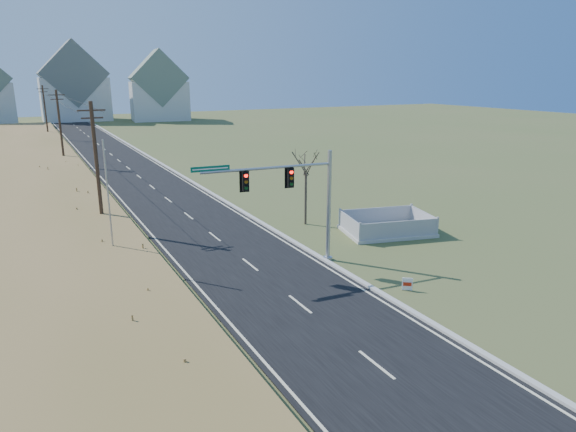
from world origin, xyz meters
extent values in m
plane|color=#4B592B|center=(0.00, 0.00, 0.00)|extent=(260.00, 260.00, 0.00)
cube|color=black|center=(0.00, 50.00, 0.03)|extent=(8.00, 180.00, 0.06)
cube|color=#B2AFA8|center=(4.15, 50.00, 0.09)|extent=(0.30, 180.00, 0.18)
cylinder|color=#422D1E|center=(-6.50, 15.00, 4.50)|extent=(0.26, 0.26, 9.00)
cube|color=#422D1E|center=(-6.50, 15.00, 8.40)|extent=(1.80, 0.10, 0.10)
cube|color=#422D1E|center=(-6.50, 15.00, 7.90)|extent=(1.40, 0.10, 0.10)
cylinder|color=#422D1E|center=(-6.50, 45.00, 4.50)|extent=(0.26, 0.26, 9.00)
cube|color=#422D1E|center=(-6.50, 45.00, 8.40)|extent=(1.80, 0.10, 0.10)
cube|color=#422D1E|center=(-6.50, 45.00, 7.90)|extent=(1.40, 0.10, 0.10)
cylinder|color=#422D1E|center=(-6.50, 75.00, 4.50)|extent=(0.26, 0.26, 9.00)
cube|color=#422D1E|center=(-6.50, 75.00, 8.40)|extent=(1.80, 0.10, 0.10)
cube|color=#422D1E|center=(-6.50, 75.00, 7.90)|extent=(1.40, 0.10, 0.10)
cube|color=silver|center=(2.00, 112.00, 5.00)|extent=(15.00, 10.00, 10.00)
cube|color=slate|center=(2.00, 112.00, 10.90)|extent=(15.27, 10.20, 15.27)
cube|color=silver|center=(20.00, 104.00, 4.50)|extent=(13.87, 10.31, 9.00)
cube|color=slate|center=(20.00, 104.00, 9.90)|extent=(14.12, 10.51, 13.24)
cylinder|color=#9EA0A5|center=(4.50, 2.73, 0.09)|extent=(0.56, 0.56, 0.19)
cylinder|color=#9EA0A5|center=(4.50, 2.73, 3.28)|extent=(0.24, 0.24, 6.57)
cylinder|color=#9EA0A5|center=(0.76, 3.02, 5.82)|extent=(7.50, 0.73, 0.15)
cube|color=black|center=(2.07, 2.92, 5.19)|extent=(0.36, 0.31, 1.05)
cube|color=black|center=(-0.55, 3.13, 5.19)|extent=(0.36, 0.31, 1.05)
cube|color=#055740|center=(-2.42, 3.27, 6.01)|extent=(2.06, 0.20, 0.28)
cube|color=#B7B5AD|center=(11.05, 5.47, 0.11)|extent=(6.66, 5.27, 0.22)
cube|color=#9A9A9E|center=(10.63, 3.65, 0.78)|extent=(5.47, 1.35, 1.12)
cube|color=#9A9A9E|center=(11.48, 7.29, 0.78)|extent=(5.47, 1.35, 1.12)
cube|color=#9A9A9E|center=(8.33, 6.11, 0.78)|extent=(0.93, 3.65, 1.12)
cube|color=#9A9A9E|center=(13.78, 4.83, 0.78)|extent=(0.93, 3.65, 1.12)
cube|color=white|center=(5.72, -3.00, 0.35)|extent=(0.47, 0.35, 0.66)
cube|color=red|center=(5.70, -3.02, 0.35)|extent=(0.36, 0.26, 0.19)
cylinder|color=#B7B5AD|center=(-7.00, 7.41, 0.07)|extent=(0.33, 0.33, 0.15)
cylinder|color=#9EA0A5|center=(-7.00, 7.41, 3.66)|extent=(0.09, 0.09, 7.32)
cylinder|color=#4C3F33|center=(7.05, 9.94, 1.92)|extent=(0.18, 0.18, 3.84)
camera|label=1|loc=(-10.98, -21.75, 10.70)|focal=32.00mm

